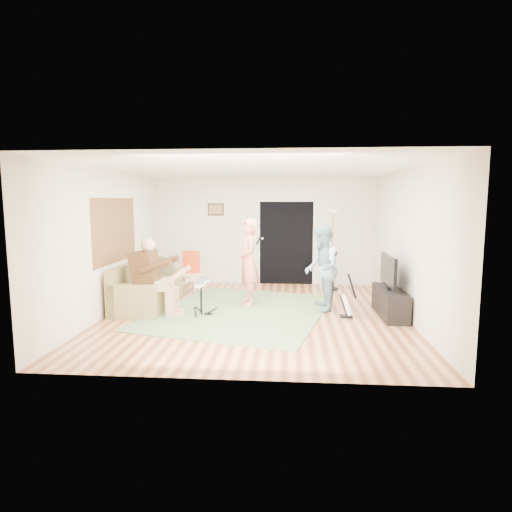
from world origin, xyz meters
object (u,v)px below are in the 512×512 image
(guitarist, at_px, (322,268))
(guitar_spare, at_px, (347,305))
(drum_kit, at_px, (201,300))
(torchiere_lamp, at_px, (333,235))
(dining_chair, at_px, (190,278))
(sofa, at_px, (145,291))
(tv_cabinet, at_px, (390,302))
(singer, at_px, (248,262))
(television, at_px, (388,270))

(guitarist, relative_size, guitar_spare, 2.04)
(drum_kit, bearing_deg, torchiere_lamp, 44.08)
(dining_chair, bearing_deg, sofa, -116.63)
(guitarist, distance_m, tv_cabinet, 1.40)
(sofa, relative_size, guitar_spare, 2.68)
(singer, height_order, dining_chair, singer)
(dining_chair, bearing_deg, tv_cabinet, -19.90)
(torchiere_lamp, height_order, tv_cabinet, torchiere_lamp)
(sofa, xyz_separation_m, singer, (2.10, 0.23, 0.59))
(guitarist, xyz_separation_m, tv_cabinet, (1.24, -0.27, -0.58))
(drum_kit, distance_m, singer, 1.33)
(drum_kit, xyz_separation_m, guitar_spare, (2.69, 0.06, -0.05))
(sofa, xyz_separation_m, guitarist, (3.55, -0.13, 0.54))
(drum_kit, height_order, guitarist, guitarist)
(drum_kit, bearing_deg, guitarist, 12.87)
(torchiere_lamp, bearing_deg, sofa, -154.09)
(torchiere_lamp, bearing_deg, drum_kit, -135.92)
(sofa, xyz_separation_m, television, (4.75, -0.41, 0.56))
(tv_cabinet, distance_m, television, 0.60)
(dining_chair, bearing_deg, drum_kit, -69.31)
(guitarist, bearing_deg, sofa, -94.22)
(dining_chair, bearing_deg, singer, -32.78)
(guitar_spare, xyz_separation_m, tv_cabinet, (0.81, 0.18, 0.02))
(torchiere_lamp, relative_size, tv_cabinet, 1.37)
(guitar_spare, height_order, torchiere_lamp, torchiere_lamp)
(guitar_spare, distance_m, dining_chair, 3.79)
(dining_chair, bearing_deg, torchiere_lamp, 13.52)
(drum_kit, distance_m, tv_cabinet, 3.51)
(singer, relative_size, tv_cabinet, 1.26)
(singer, bearing_deg, sofa, -98.26)
(sofa, height_order, guitar_spare, sofa)
(tv_cabinet, xyz_separation_m, television, (-0.05, 0.00, 0.60))
(singer, bearing_deg, guitar_spare, 52.17)
(guitarist, bearing_deg, tv_cabinet, 75.52)
(torchiere_lamp, xyz_separation_m, dining_chair, (-3.30, -0.71, -0.98))
(singer, height_order, tv_cabinet, singer)
(guitarist, distance_m, guitar_spare, 0.87)
(singer, bearing_deg, tv_cabinet, 62.39)
(dining_chair, relative_size, tv_cabinet, 0.69)
(sofa, height_order, singer, singer)
(drum_kit, relative_size, guitar_spare, 0.80)
(singer, height_order, television, singer)
(singer, bearing_deg, torchiere_lamp, 118.07)
(drum_kit, bearing_deg, tv_cabinet, 3.94)
(guitar_spare, height_order, dining_chair, dining_chair)
(guitarist, bearing_deg, dining_chair, -116.94)
(television, bearing_deg, tv_cabinet, -0.00)
(sofa, relative_size, dining_chair, 2.26)
(television, bearing_deg, guitar_spare, -166.55)
(guitarist, bearing_deg, guitar_spare, 41.23)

